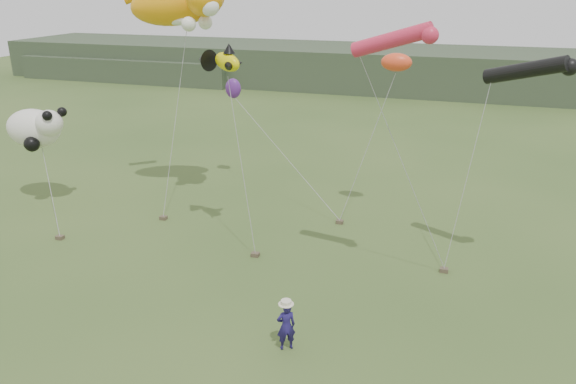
{
  "coord_description": "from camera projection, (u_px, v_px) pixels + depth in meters",
  "views": [
    {
      "loc": [
        6.7,
        -14.7,
        10.41
      ],
      "look_at": [
        0.95,
        3.0,
        3.43
      ],
      "focal_mm": 35.0,
      "sensor_mm": 36.0,
      "label": 1
    }
  ],
  "objects": [
    {
      "name": "headland",
      "position": [
        374.0,
        68.0,
        58.71
      ],
      "size": [
        90.0,
        13.0,
        4.0
      ],
      "color": "#2D3D28",
      "rests_on": "ground"
    },
    {
      "name": "cat_kite",
      "position": [
        183.0,
        3.0,
        25.39
      ],
      "size": [
        5.84,
        3.5,
        2.61
      ],
      "color": "orange",
      "rests_on": "ground"
    },
    {
      "name": "tube_kites",
      "position": [
        475.0,
        57.0,
        18.37
      ],
      "size": [
        7.22,
        4.09,
        2.36
      ],
      "color": "black",
      "rests_on": "ground"
    },
    {
      "name": "panda_kite",
      "position": [
        36.0,
        128.0,
        27.09
      ],
      "size": [
        3.31,
        2.14,
        2.06
      ],
      "color": "white",
      "rests_on": "ground"
    },
    {
      "name": "sandbag_anchors",
      "position": [
        248.0,
        239.0,
        24.05
      ],
      "size": [
        16.27,
        5.63,
        0.16
      ],
      "color": "brown",
      "rests_on": "ground"
    },
    {
      "name": "misc_kites",
      "position": [
        323.0,
        74.0,
        26.24
      ],
      "size": [
        9.96,
        3.51,
        3.0
      ],
      "color": "#F64822",
      "rests_on": "ground"
    },
    {
      "name": "ground",
      "position": [
        233.0,
        315.0,
        18.69
      ],
      "size": [
        120.0,
        120.0,
        0.0
      ],
      "primitive_type": "plane",
      "color": "#385123",
      "rests_on": "ground"
    },
    {
      "name": "festival_attendant",
      "position": [
        286.0,
        326.0,
        16.73
      ],
      "size": [
        0.69,
        0.62,
        1.58
      ],
      "primitive_type": "imported",
      "rotation": [
        0.0,
        0.0,
        3.7
      ],
      "color": "#1F1655",
      "rests_on": "ground"
    },
    {
      "name": "fish_kite",
      "position": [
        219.0,
        60.0,
        21.6
      ],
      "size": [
        2.33,
        1.52,
        1.13
      ],
      "color": "yellow",
      "rests_on": "ground"
    }
  ]
}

